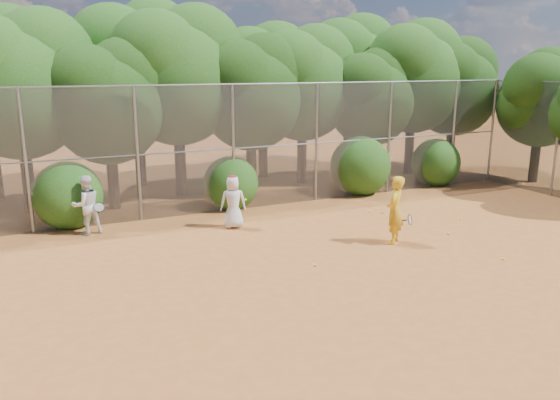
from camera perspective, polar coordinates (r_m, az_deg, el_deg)
ground at (r=13.13m, az=8.66°, el=-6.60°), size 80.00×80.00×0.00m
fence_back at (r=17.73m, az=-2.22°, el=5.74°), size 20.05×0.09×4.03m
fence_side at (r=21.60m, az=26.99°, el=5.71°), size 0.09×6.09×4.03m
tree_1 at (r=18.73m, az=-25.62°, el=11.35°), size 4.64×4.03×6.35m
tree_2 at (r=18.21m, az=-17.48°, el=10.19°), size 3.99×3.47×5.47m
tree_3 at (r=19.67m, az=-10.64°, el=13.18°), size 4.89×4.26×6.70m
tree_4 at (r=19.89m, az=-3.00°, el=11.56°), size 4.19×3.64×5.73m
tree_5 at (r=21.66m, az=2.46°, el=12.52°), size 4.51×3.92×6.17m
tree_6 at (r=22.10m, az=9.52°, el=10.87°), size 3.86×3.36×5.29m
tree_7 at (r=24.06m, az=13.83°, el=12.83°), size 4.77×4.14×6.53m
tree_8 at (r=25.13m, az=17.84°, el=11.54°), size 4.25×3.70×5.82m
tree_10 at (r=21.60m, az=-14.82°, el=13.62°), size 5.15×4.48×7.06m
tree_11 at (r=22.68m, az=-1.75°, el=12.88°), size 4.64×4.03×6.35m
tree_12 at (r=25.32m, az=7.36°, el=13.67°), size 5.02×4.37×6.88m
tree_13 at (r=23.88m, az=25.71°, el=9.92°), size 3.86×3.36×5.29m
bush_0 at (r=16.89m, az=-21.32°, el=0.75°), size 2.00×2.00×2.00m
bush_1 at (r=17.89m, az=-5.16°, el=2.02°), size 1.80×1.80×1.80m
bush_2 at (r=20.07m, az=8.39°, el=3.81°), size 2.20×2.20×2.20m
bush_3 at (r=22.20m, az=15.97°, el=3.99°), size 1.90×1.90×1.90m
player_yellow at (r=14.50m, az=11.91°, el=-1.05°), size 0.89×0.75×1.80m
player_teen at (r=15.65m, az=-4.92°, el=-0.18°), size 0.84×0.65×1.55m
player_white at (r=15.93m, az=-19.58°, el=-0.50°), size 0.92×0.80×1.65m
ball_0 at (r=15.82m, az=17.19°, el=-3.38°), size 0.07×0.07×0.07m
ball_1 at (r=17.59m, az=9.41°, el=-1.22°), size 0.07×0.07×0.07m
ball_2 at (r=14.25m, az=22.29°, el=-5.71°), size 0.07×0.07×0.07m
ball_3 at (r=17.41m, az=18.35°, el=-1.91°), size 0.07×0.07×0.07m
ball_4 at (r=12.83m, az=3.70°, el=-6.80°), size 0.07×0.07×0.07m
ball_5 at (r=17.53m, az=10.68°, el=-1.32°), size 0.07×0.07×0.07m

